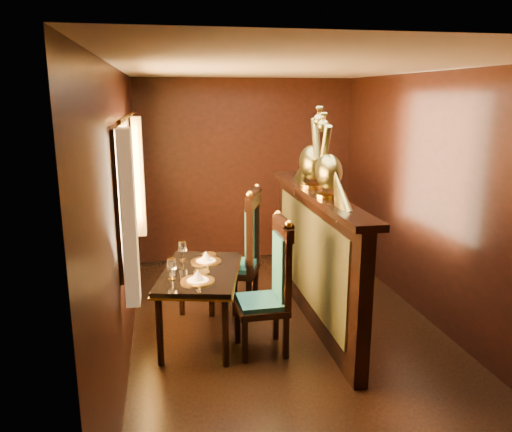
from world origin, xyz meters
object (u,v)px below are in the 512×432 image
(chair_left, at_px, (274,282))
(peacock_left, at_px, (329,156))
(peacock_right, at_px, (312,147))
(dining_table, at_px, (200,277))
(chair_right, at_px, (246,248))

(chair_left, bearing_deg, peacock_left, 18.05)
(chair_left, height_order, peacock_right, peacock_right)
(chair_left, distance_m, peacock_right, 1.42)
(dining_table, bearing_deg, chair_left, -15.89)
(chair_right, height_order, peacock_left, peacock_left)
(peacock_left, bearing_deg, chair_right, 133.16)
(chair_right, distance_m, peacock_left, 1.40)
(chair_left, relative_size, peacock_left, 1.66)
(dining_table, relative_size, peacock_left, 1.69)
(peacock_right, bearing_deg, peacock_left, -90.00)
(peacock_left, distance_m, peacock_right, 0.52)
(dining_table, xyz_separation_m, chair_right, (0.53, 0.53, 0.09))
(chair_right, distance_m, peacock_right, 1.25)
(peacock_left, bearing_deg, chair_left, -160.88)
(peacock_right, bearing_deg, chair_right, 164.92)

